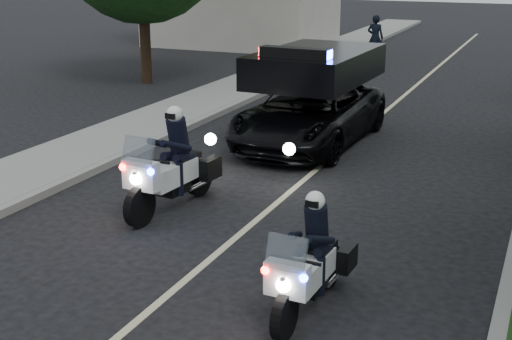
# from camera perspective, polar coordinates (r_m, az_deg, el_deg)

# --- Properties ---
(curb_left) EXTENTS (0.20, 60.00, 0.15)m
(curb_left) POSITION_cam_1_polar(r_m,az_deg,el_deg) (18.24, -5.06, 3.71)
(curb_left) COLOR gray
(curb_left) RESTS_ON ground
(sidewalk_left) EXTENTS (2.00, 60.00, 0.16)m
(sidewalk_left) POSITION_cam_1_polar(r_m,az_deg,el_deg) (18.78, -8.02, 4.01)
(sidewalk_left) COLOR gray
(sidewalk_left) RESTS_ON ground
(lane_marking) EXTENTS (0.12, 50.00, 0.01)m
(lane_marking) POSITION_cam_1_polar(r_m,az_deg,el_deg) (16.75, 7.41, 2.15)
(lane_marking) COLOR #BFB78C
(lane_marking) RESTS_ON ground
(police_moto_left) EXTENTS (0.95, 2.21, 1.83)m
(police_moto_left) POSITION_cam_1_polar(r_m,az_deg,el_deg) (12.49, -6.74, -3.16)
(police_moto_left) COLOR silver
(police_moto_left) RESTS_ON ground
(police_moto_right) EXTENTS (0.71, 1.85, 1.55)m
(police_moto_right) POSITION_cam_1_polar(r_m,az_deg,el_deg) (9.11, 4.29, -11.18)
(police_moto_right) COLOR silver
(police_moto_right) RESTS_ON ground
(police_suv) EXTENTS (2.58, 5.29, 2.53)m
(police_suv) POSITION_cam_1_polar(r_m,az_deg,el_deg) (16.67, 4.32, 2.16)
(police_suv) COLOR black
(police_suv) RESTS_ON ground
(bicycle) EXTENTS (0.82, 1.89, 0.96)m
(bicycle) POSITION_cam_1_polar(r_m,az_deg,el_deg) (28.62, 9.51, 8.34)
(bicycle) COLOR black
(bicycle) RESTS_ON ground
(cyclist) EXTENTS (0.65, 0.45, 1.78)m
(cyclist) POSITION_cam_1_polar(r_m,az_deg,el_deg) (28.62, 9.51, 8.34)
(cyclist) COLOR black
(cyclist) RESTS_ON ground
(tree_left_near) EXTENTS (7.17, 7.17, 9.23)m
(tree_left_near) POSITION_cam_1_polar(r_m,az_deg,el_deg) (24.71, -8.79, 6.98)
(tree_left_near) COLOR #194216
(tree_left_near) RESTS_ON ground
(tree_left_far) EXTENTS (6.68, 6.68, 11.09)m
(tree_left_far) POSITION_cam_1_polar(r_m,az_deg,el_deg) (34.24, -1.10, 10.01)
(tree_left_far) COLOR black
(tree_left_far) RESTS_ON ground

